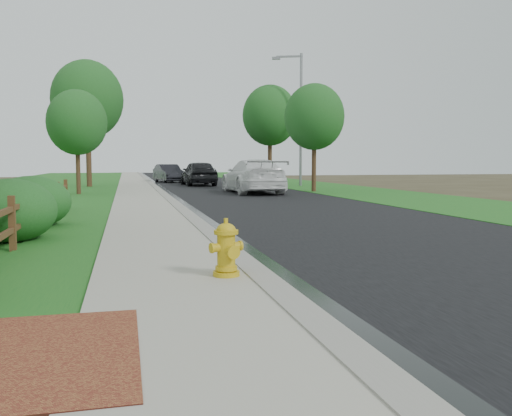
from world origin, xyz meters
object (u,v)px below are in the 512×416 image
object	(u,v)px
fire_hydrant	(226,249)
dark_car_mid	(199,173)
white_suv	(253,176)
ranch_fence	(24,215)
streetlight	(298,112)

from	to	relation	value
fire_hydrant	dark_car_mid	world-z (taller)	dark_car_mid
white_suv	fire_hydrant	bearing A→B (deg)	74.93
ranch_fence	streetlight	bearing A→B (deg)	60.15
fire_hydrant	dark_car_mid	size ratio (longest dim) A/B	0.16
fire_hydrant	white_suv	world-z (taller)	white_suv
ranch_fence	streetlight	xyz separation A→B (m)	(14.00, 24.41, 4.62)
ranch_fence	fire_hydrant	world-z (taller)	ranch_fence
ranch_fence	streetlight	size ratio (longest dim) A/B	1.83
white_suv	dark_car_mid	world-z (taller)	white_suv
dark_car_mid	streetlight	bearing A→B (deg)	157.59
white_suv	streetlight	world-z (taller)	streetlight
ranch_fence	dark_car_mid	world-z (taller)	dark_car_mid
dark_car_mid	streetlight	size ratio (longest dim) A/B	0.57
fire_hydrant	white_suv	xyz separation A→B (m)	(5.41, 21.32, 0.45)
ranch_fence	fire_hydrant	bearing A→B (deg)	-52.96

